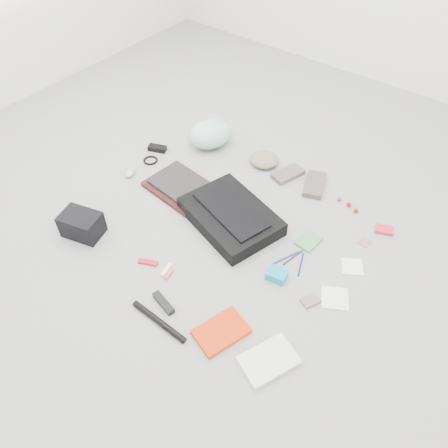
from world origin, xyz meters
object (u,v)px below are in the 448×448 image
Objects in this scene: laptop at (180,184)px; bike_helmet at (210,134)px; book_red at (221,332)px; accordion_wallet at (277,275)px; camera_bag at (82,225)px; messenger_bag at (231,216)px.

bike_helmet reaches higher than laptop.
accordion_wallet reaches higher than book_red.
book_red is (0.90, -1.04, -0.07)m from bike_helmet.
messenger_bag is at bearing 28.02° from camera_bag.
accordion_wallet is (0.40, -0.16, -0.02)m from messenger_bag.
messenger_bag is at bearing -21.23° from bike_helmet.
bike_helmet is (-0.13, 0.44, 0.05)m from laptop.
laptop reaches higher than book_red.
laptop is 1.60× the size of camera_bag.
laptop is at bearing 57.49° from camera_bag.
messenger_bag is at bearing 141.35° from book_red.
camera_bag reaches higher than messenger_bag.
messenger_bag reaches higher than accordion_wallet.
laptop is at bearing 156.91° from accordion_wallet.
camera_bag is at bearing -120.13° from messenger_bag.
accordion_wallet is (0.79, -0.20, -0.01)m from laptop.
camera_bag is at bearing -163.64° from book_red.
book_red is (0.94, -0.02, -0.05)m from camera_bag.
camera_bag reaches higher than accordion_wallet.
laptop is 0.60m from camera_bag.
messenger_bag is at bearing 1.07° from laptop.
laptop is at bearing -52.27° from bike_helmet.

